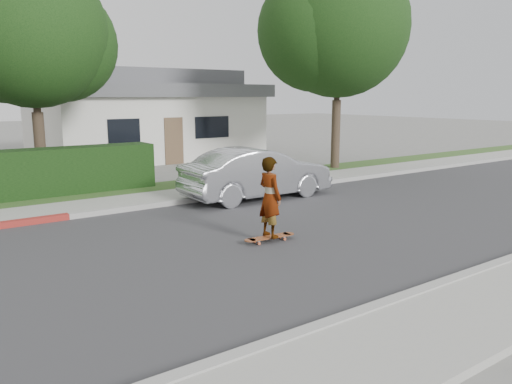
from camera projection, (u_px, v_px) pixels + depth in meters
ground at (75, 274)px, 8.62m from camera, size 120.00×120.00×0.00m
road at (75, 274)px, 8.62m from camera, size 60.00×8.00×0.01m
curb_near at (184, 378)px, 5.32m from camera, size 60.00×0.20×0.15m
curb_far at (25, 222)px, 11.89m from camera, size 60.00×0.20×0.15m
sidewalk_far at (18, 216)px, 12.62m from camera, size 60.00×1.60×0.12m
planting_strip at (7, 205)px, 13.90m from camera, size 60.00×1.60×0.10m
tree_center at (29, 37)px, 15.90m from camera, size 5.66×4.84×7.44m
tree_right at (335, 31)px, 20.00m from camera, size 6.32×5.60×8.56m
house at (142, 115)px, 25.58m from camera, size 10.60×8.60×4.30m
skateboard at (270, 237)px, 10.52m from camera, size 1.21×0.32×0.11m
skateboarder at (270, 197)px, 10.35m from camera, size 0.43×0.63×1.69m
car_silver at (257, 173)px, 14.90m from camera, size 4.64×1.63×1.53m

